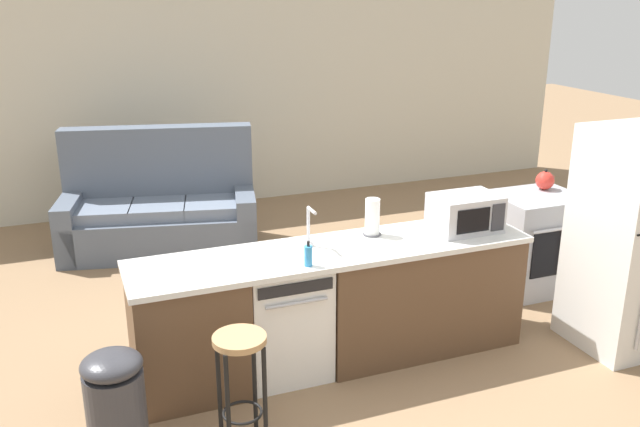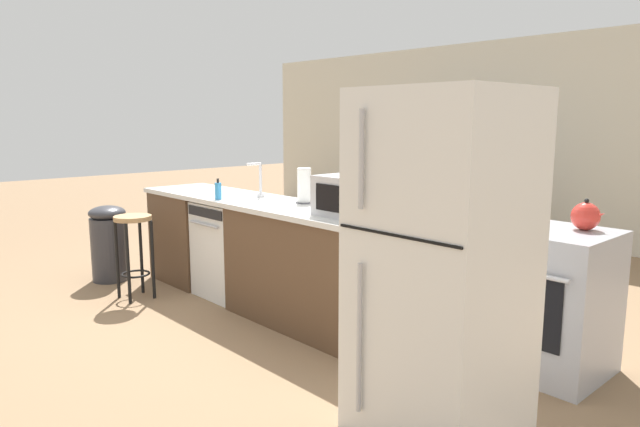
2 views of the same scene
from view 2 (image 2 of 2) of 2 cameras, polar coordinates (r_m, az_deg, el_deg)
The scene contains 14 objects.
ground_plane at distance 5.08m, azimuth -6.79°, elevation -8.61°, with size 24.00×24.00×0.00m, color #896B4C.
wall_back at distance 7.90m, azimuth 20.13°, elevation 6.93°, with size 10.00×0.06×2.60m.
kitchen_counter at distance 4.78m, azimuth -5.20°, elevation -4.50°, with size 2.94×0.66×0.90m.
dishwasher at distance 5.16m, azimuth -8.52°, elevation -3.50°, with size 0.58×0.61×0.84m.
stove_range at distance 3.87m, azimuth 21.42°, elevation -7.97°, with size 0.76×0.68×0.90m.
refrigerator at distance 2.85m, azimuth 12.09°, elevation -5.25°, with size 0.72×0.73×1.71m.
microwave at distance 3.94m, azimuth 3.38°, elevation 1.72°, with size 0.50×0.37×0.28m.
sink_faucet at distance 4.93m, azimuth -6.10°, elevation 3.14°, with size 0.07×0.18×0.30m.
paper_towel_roll at distance 4.55m, azimuth -1.59°, elevation 2.76°, with size 0.14×0.14×0.28m.
soap_bottle at distance 4.85m, azimuth -10.15°, elevation 2.25°, with size 0.06×0.06×0.18m.
kettle at distance 3.81m, azimuth 25.04°, elevation -0.24°, with size 0.21×0.17×0.19m.
bar_stool at distance 5.23m, azimuth -18.13°, elevation -2.43°, with size 0.32×0.32×0.74m.
trash_bin at distance 5.93m, azimuth -20.36°, elevation -2.72°, with size 0.35×0.35×0.74m.
couch at distance 7.41m, azimuth 8.19°, elevation 0.23°, with size 2.15×1.32×1.27m.
Camera 2 is at (3.93, -2.81, 1.57)m, focal length 32.00 mm.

